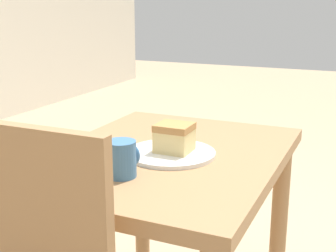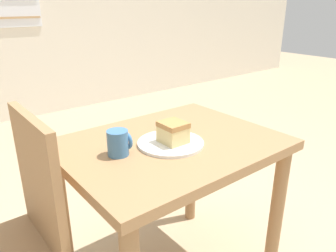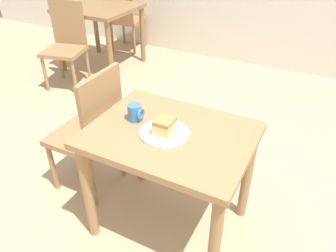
% 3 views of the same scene
% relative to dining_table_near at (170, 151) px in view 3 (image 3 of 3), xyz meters
% --- Properties ---
extents(ground_plane, '(14.00, 14.00, 0.00)m').
position_rel_dining_table_near_xyz_m(ground_plane, '(0.07, -0.19, -0.58)').
color(ground_plane, tan).
extents(dining_table_near, '(0.87, 0.67, 0.70)m').
position_rel_dining_table_near_xyz_m(dining_table_near, '(0.00, 0.00, 0.00)').
color(dining_table_near, '#9E754C').
rests_on(dining_table_near, ground_plane).
extents(dining_table_far, '(0.84, 0.80, 0.74)m').
position_rel_dining_table_near_xyz_m(dining_table_far, '(-1.92, 1.90, 0.04)').
color(dining_table_far, olive).
rests_on(dining_table_far, ground_plane).
extents(chair_near_window, '(0.40, 0.40, 0.90)m').
position_rel_dining_table_near_xyz_m(chair_near_window, '(-0.62, 0.08, -0.10)').
color(chair_near_window, '#9E754C').
rests_on(chair_near_window, ground_plane).
extents(chair_far_corner, '(0.49, 0.49, 0.90)m').
position_rel_dining_table_near_xyz_m(chair_far_corner, '(-1.95, 1.31, -0.10)').
color(chair_far_corner, '#9E754C').
rests_on(chair_far_corner, ground_plane).
extents(chair_far_opposite, '(0.44, 0.44, 0.90)m').
position_rel_dining_table_near_xyz_m(chair_far_opposite, '(-1.97, 2.49, -0.10)').
color(chair_far_opposite, '#9E754C').
rests_on(chair_far_opposite, ground_plane).
extents(plate, '(0.26, 0.26, 0.01)m').
position_rel_dining_table_near_xyz_m(plate, '(-0.02, -0.03, 0.13)').
color(plate, white).
rests_on(plate, dining_table_near).
extents(cake_slice, '(0.09, 0.10, 0.08)m').
position_rel_dining_table_near_xyz_m(cake_slice, '(-0.02, -0.03, 0.18)').
color(cake_slice, '#E0C67F').
rests_on(cake_slice, plate).
extents(coffee_mug, '(0.09, 0.08, 0.10)m').
position_rel_dining_table_near_xyz_m(coffee_mug, '(-0.23, 0.02, 0.17)').
color(coffee_mug, teal).
rests_on(coffee_mug, dining_table_near).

